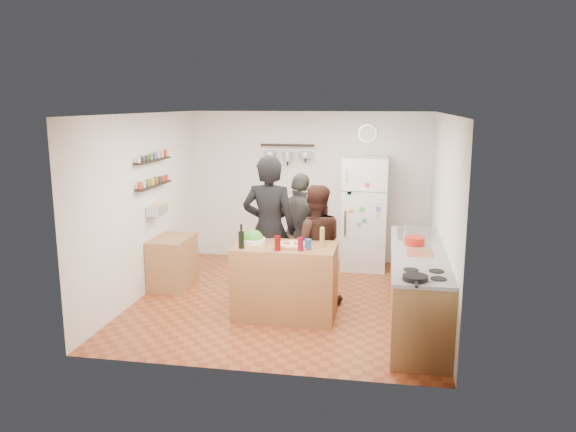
% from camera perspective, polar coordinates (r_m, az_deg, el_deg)
% --- Properties ---
extents(room_shell, '(4.20, 4.20, 4.20)m').
position_cam_1_polar(room_shell, '(7.76, 0.38, 1.14)').
color(room_shell, brown).
rests_on(room_shell, ground).
extents(prep_island, '(1.25, 0.72, 0.91)m').
position_cam_1_polar(prep_island, '(7.05, -0.27, -6.61)').
color(prep_island, brown).
rests_on(prep_island, floor).
extents(pizza_board, '(0.42, 0.34, 0.02)m').
position_cam_1_polar(pizza_board, '(6.88, 0.35, -3.02)').
color(pizza_board, olive).
rests_on(pizza_board, prep_island).
extents(pizza, '(0.34, 0.34, 0.02)m').
position_cam_1_polar(pizza, '(6.88, 0.35, -2.86)').
color(pizza, '#D3B98B').
rests_on(pizza, pizza_board).
extents(salad_bowl, '(0.31, 0.31, 0.06)m').
position_cam_1_polar(salad_bowl, '(7.05, -3.56, -2.52)').
color(salad_bowl, silver).
rests_on(salad_bowl, prep_island).
extents(wine_bottle, '(0.07, 0.07, 0.21)m').
position_cam_1_polar(wine_bottle, '(6.79, -4.76, -2.43)').
color(wine_bottle, black).
rests_on(wine_bottle, prep_island).
extents(wine_glass_near, '(0.07, 0.07, 0.18)m').
position_cam_1_polar(wine_glass_near, '(6.68, -1.07, -2.77)').
color(wine_glass_near, '#580707').
rests_on(wine_glass_near, prep_island).
extents(wine_glass_far, '(0.07, 0.07, 0.16)m').
position_cam_1_polar(wine_glass_far, '(6.67, 1.28, -2.85)').
color(wine_glass_far, maroon).
rests_on(wine_glass_far, prep_island).
extents(pepper_mill, '(0.06, 0.06, 0.20)m').
position_cam_1_polar(pepper_mill, '(6.88, 3.49, -2.30)').
color(pepper_mill, olive).
rests_on(pepper_mill, prep_island).
extents(salt_canister, '(0.08, 0.08, 0.13)m').
position_cam_1_polar(salt_canister, '(6.74, 2.05, -2.87)').
color(salt_canister, navy).
rests_on(salt_canister, prep_island).
extents(person_left, '(0.73, 0.49, 1.98)m').
position_cam_1_polar(person_left, '(7.43, -1.91, -1.38)').
color(person_left, black).
rests_on(person_left, floor).
extents(person_center, '(0.87, 0.74, 1.59)m').
position_cam_1_polar(person_center, '(7.43, 2.75, -2.92)').
color(person_center, black).
rests_on(person_center, floor).
extents(person_back, '(1.06, 0.77, 1.67)m').
position_cam_1_polar(person_back, '(7.97, 1.32, -1.63)').
color(person_back, '#312E2C').
rests_on(person_back, floor).
extents(counter_run, '(0.63, 2.63, 0.90)m').
position_cam_1_polar(counter_run, '(6.96, 13.05, -7.21)').
color(counter_run, '#9E7042').
rests_on(counter_run, floor).
extents(stove_top, '(0.60, 0.62, 0.02)m').
position_cam_1_polar(stove_top, '(5.91, 13.68, -5.90)').
color(stove_top, white).
rests_on(stove_top, counter_run).
extents(skillet, '(0.25, 0.25, 0.05)m').
position_cam_1_polar(skillet, '(5.70, 12.81, -6.15)').
color(skillet, black).
rests_on(skillet, stove_top).
extents(sink, '(0.50, 0.80, 0.03)m').
position_cam_1_polar(sink, '(7.65, 12.92, -1.88)').
color(sink, silver).
rests_on(sink, counter_run).
extents(cutting_board, '(0.30, 0.40, 0.02)m').
position_cam_1_polar(cutting_board, '(6.73, 13.27, -3.76)').
color(cutting_board, '#955536').
rests_on(cutting_board, counter_run).
extents(red_bowl, '(0.24, 0.24, 0.10)m').
position_cam_1_polar(red_bowl, '(7.07, 12.74, -2.50)').
color(red_bowl, '#AC2013').
rests_on(red_bowl, counter_run).
extents(fridge, '(0.70, 0.68, 1.80)m').
position_cam_1_polar(fridge, '(9.06, 7.78, 0.28)').
color(fridge, white).
rests_on(fridge, floor).
extents(wall_clock, '(0.30, 0.03, 0.30)m').
position_cam_1_polar(wall_clock, '(9.24, 8.08, 8.30)').
color(wall_clock, silver).
rests_on(wall_clock, back_wall).
extents(spice_shelf_lower, '(0.12, 1.00, 0.02)m').
position_cam_1_polar(spice_shelf_lower, '(8.10, -13.46, 3.05)').
color(spice_shelf_lower, black).
rests_on(spice_shelf_lower, left_wall).
extents(spice_shelf_upper, '(0.12, 1.00, 0.02)m').
position_cam_1_polar(spice_shelf_upper, '(8.06, -13.57, 5.51)').
color(spice_shelf_upper, black).
rests_on(spice_shelf_upper, left_wall).
extents(produce_basket, '(0.18, 0.35, 0.14)m').
position_cam_1_polar(produce_basket, '(8.14, -13.15, 0.61)').
color(produce_basket, silver).
rests_on(produce_basket, left_wall).
extents(side_table, '(0.50, 0.80, 0.73)m').
position_cam_1_polar(side_table, '(8.35, -11.63, -4.60)').
color(side_table, '#AA7447').
rests_on(side_table, floor).
extents(pot_rack, '(0.90, 0.04, 0.04)m').
position_cam_1_polar(pot_rack, '(9.31, -0.06, 7.21)').
color(pot_rack, black).
rests_on(pot_rack, back_wall).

